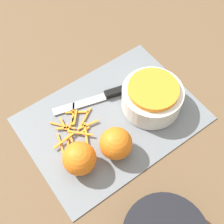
{
  "coord_description": "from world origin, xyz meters",
  "views": [
    {
      "loc": [
        0.25,
        0.34,
        0.72
      ],
      "look_at": [
        0.0,
        0.0,
        0.04
      ],
      "focal_mm": 50.0,
      "sensor_mm": 36.0,
      "label": 1
    }
  ],
  "objects_px": {
    "bowl_speckled": "(152,97)",
    "orange_left": "(116,143)",
    "knife": "(111,94)",
    "orange_right": "(79,158)"
  },
  "relations": [
    {
      "from": "bowl_speckled",
      "to": "orange_right",
      "type": "xyz_separation_m",
      "value": [
        0.25,
        0.04,
        0.0
      ]
    },
    {
      "from": "knife",
      "to": "orange_right",
      "type": "xyz_separation_m",
      "value": [
        0.18,
        0.12,
        0.03
      ]
    },
    {
      "from": "orange_right",
      "to": "orange_left",
      "type": "bearing_deg",
      "value": 168.45
    },
    {
      "from": "orange_right",
      "to": "knife",
      "type": "bearing_deg",
      "value": -145.4
    },
    {
      "from": "bowl_speckled",
      "to": "orange_left",
      "type": "distance_m",
      "value": 0.17
    },
    {
      "from": "knife",
      "to": "orange_right",
      "type": "bearing_deg",
      "value": 50.21
    },
    {
      "from": "bowl_speckled",
      "to": "knife",
      "type": "xyz_separation_m",
      "value": [
        0.07,
        -0.09,
        -0.03
      ]
    },
    {
      "from": "bowl_speckled",
      "to": "orange_left",
      "type": "relative_size",
      "value": 2.0
    },
    {
      "from": "knife",
      "to": "orange_left",
      "type": "relative_size",
      "value": 2.99
    },
    {
      "from": "bowl_speckled",
      "to": "knife",
      "type": "height_order",
      "value": "bowl_speckled"
    }
  ]
}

